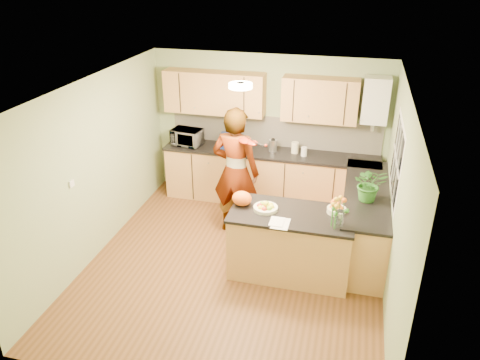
# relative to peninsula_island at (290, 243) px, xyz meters

# --- Properties ---
(floor) EXTENTS (4.50, 4.50, 0.00)m
(floor) POSITION_rel_peninsula_island_xyz_m (-0.76, -0.01, -0.46)
(floor) COLOR brown
(floor) RESTS_ON ground
(ceiling) EXTENTS (4.00, 4.50, 0.02)m
(ceiling) POSITION_rel_peninsula_island_xyz_m (-0.76, -0.01, 2.04)
(ceiling) COLOR white
(ceiling) RESTS_ON wall_back
(wall_back) EXTENTS (4.00, 0.02, 2.50)m
(wall_back) POSITION_rel_peninsula_island_xyz_m (-0.76, 2.24, 0.79)
(wall_back) COLOR #97AA7A
(wall_back) RESTS_ON floor
(wall_front) EXTENTS (4.00, 0.02, 2.50)m
(wall_front) POSITION_rel_peninsula_island_xyz_m (-0.76, -2.26, 0.79)
(wall_front) COLOR #97AA7A
(wall_front) RESTS_ON floor
(wall_left) EXTENTS (0.02, 4.50, 2.50)m
(wall_left) POSITION_rel_peninsula_island_xyz_m (-2.76, -0.01, 0.79)
(wall_left) COLOR #97AA7A
(wall_left) RESTS_ON floor
(wall_right) EXTENTS (0.02, 4.50, 2.50)m
(wall_right) POSITION_rel_peninsula_island_xyz_m (1.24, -0.01, 0.79)
(wall_right) COLOR #97AA7A
(wall_right) RESTS_ON floor
(back_counter) EXTENTS (3.64, 0.62, 0.94)m
(back_counter) POSITION_rel_peninsula_island_xyz_m (-0.66, 1.94, 0.01)
(back_counter) COLOR tan
(back_counter) RESTS_ON floor
(right_counter) EXTENTS (0.62, 2.24, 0.94)m
(right_counter) POSITION_rel_peninsula_island_xyz_m (0.94, 0.84, 0.01)
(right_counter) COLOR tan
(right_counter) RESTS_ON floor
(splashback) EXTENTS (3.60, 0.02, 0.52)m
(splashback) POSITION_rel_peninsula_island_xyz_m (-0.66, 2.22, 0.74)
(splashback) COLOR beige
(splashback) RESTS_ON back_counter
(upper_cabinets) EXTENTS (3.20, 0.34, 0.70)m
(upper_cabinets) POSITION_rel_peninsula_island_xyz_m (-0.94, 2.07, 1.39)
(upper_cabinets) COLOR tan
(upper_cabinets) RESTS_ON wall_back
(boiler) EXTENTS (0.40, 0.30, 0.86)m
(boiler) POSITION_rel_peninsula_island_xyz_m (0.94, 2.08, 1.44)
(boiler) COLOR white
(boiler) RESTS_ON wall_back
(window_right) EXTENTS (0.01, 1.30, 1.05)m
(window_right) POSITION_rel_peninsula_island_xyz_m (1.23, 0.59, 1.09)
(window_right) COLOR white
(window_right) RESTS_ON wall_right
(light_switch) EXTENTS (0.02, 0.09, 0.09)m
(light_switch) POSITION_rel_peninsula_island_xyz_m (-2.75, -0.61, 0.84)
(light_switch) COLOR white
(light_switch) RESTS_ON wall_left
(ceiling_lamp) EXTENTS (0.30, 0.30, 0.07)m
(ceiling_lamp) POSITION_rel_peninsula_island_xyz_m (-0.76, 0.29, 2.00)
(ceiling_lamp) COLOR #FFEABF
(ceiling_lamp) RESTS_ON ceiling
(peninsula_island) EXTENTS (1.60, 0.82, 0.92)m
(peninsula_island) POSITION_rel_peninsula_island_xyz_m (0.00, 0.00, 0.00)
(peninsula_island) COLOR tan
(peninsula_island) RESTS_ON floor
(fruit_dish) EXTENTS (0.32, 0.32, 0.11)m
(fruit_dish) POSITION_rel_peninsula_island_xyz_m (-0.35, 0.00, 0.50)
(fruit_dish) COLOR #F4ECC3
(fruit_dish) RESTS_ON peninsula_island
(orange_bowl) EXTENTS (0.24, 0.24, 0.14)m
(orange_bowl) POSITION_rel_peninsula_island_xyz_m (0.55, 0.15, 0.52)
(orange_bowl) COLOR #F4ECC3
(orange_bowl) RESTS_ON peninsula_island
(flower_vase) EXTENTS (0.25, 0.25, 0.46)m
(flower_vase) POSITION_rel_peninsula_island_xyz_m (0.60, -0.18, 0.76)
(flower_vase) COLOR silver
(flower_vase) RESTS_ON peninsula_island
(orange_bag) EXTENTS (0.33, 0.30, 0.20)m
(orange_bag) POSITION_rel_peninsula_island_xyz_m (-0.68, 0.05, 0.56)
(orange_bag) COLOR #FF6215
(orange_bag) RESTS_ON peninsula_island
(papers) EXTENTS (0.21, 0.29, 0.01)m
(papers) POSITION_rel_peninsula_island_xyz_m (-0.10, -0.30, 0.46)
(papers) COLOR white
(papers) RESTS_ON peninsula_island
(violinist) EXTENTS (0.79, 0.57, 2.00)m
(violinist) POSITION_rel_peninsula_island_xyz_m (-0.98, 0.87, 0.54)
(violinist) COLOR #DBA086
(violinist) RESTS_ON floor
(violin) EXTENTS (0.59, 0.52, 0.15)m
(violin) POSITION_rel_peninsula_island_xyz_m (-0.78, 0.65, 1.14)
(violin) COLOR #530F05
(violin) RESTS_ON violinist
(microwave) EXTENTS (0.54, 0.41, 0.28)m
(microwave) POSITION_rel_peninsula_island_xyz_m (-2.13, 1.90, 0.62)
(microwave) COLOR white
(microwave) RESTS_ON back_counter
(blue_box) EXTENTS (0.33, 0.26, 0.24)m
(blue_box) POSITION_rel_peninsula_island_xyz_m (-1.38, 1.97, 0.60)
(blue_box) COLOR navy
(blue_box) RESTS_ON back_counter
(kettle) EXTENTS (0.14, 0.14, 0.27)m
(kettle) POSITION_rel_peninsula_island_xyz_m (-0.63, 1.97, 0.59)
(kettle) COLOR silver
(kettle) RESTS_ON back_counter
(jar_cream) EXTENTS (0.16, 0.16, 0.19)m
(jar_cream) POSITION_rel_peninsula_island_xyz_m (-0.26, 1.99, 0.57)
(jar_cream) COLOR #F4ECC3
(jar_cream) RESTS_ON back_counter
(jar_white) EXTENTS (0.11, 0.11, 0.15)m
(jar_white) POSITION_rel_peninsula_island_xyz_m (-0.09, 1.90, 0.56)
(jar_white) COLOR white
(jar_white) RESTS_ON back_counter
(potted_plant) EXTENTS (0.48, 0.43, 0.48)m
(potted_plant) POSITION_rel_peninsula_island_xyz_m (0.94, 0.56, 0.72)
(potted_plant) COLOR #337A28
(potted_plant) RESTS_ON right_counter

